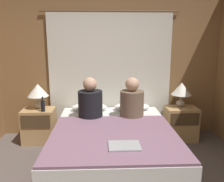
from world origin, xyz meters
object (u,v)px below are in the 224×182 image
at_px(nightstand_left, 39,125).
at_px(person_right_in_bed, 132,101).
at_px(nightstand_right, 181,123).
at_px(lamp_left, 38,91).
at_px(pillow_left, 89,107).
at_px(pillow_right, 132,107).
at_px(lamp_right, 181,90).
at_px(beer_bottle_on_left_stand, 43,106).
at_px(person_left_in_bed, 90,102).
at_px(laptop_on_bed, 124,146).
at_px(bed, 113,146).

height_order(nightstand_left, person_right_in_bed, person_right_in_bed).
relative_size(nightstand_right, lamp_left, 1.37).
xyz_separation_m(pillow_left, pillow_right, (0.72, 0.00, 0.00)).
xyz_separation_m(lamp_right, person_right_in_bed, (-0.88, -0.35, -0.09)).
bearing_deg(nightstand_right, pillow_right, 174.30).
distance_m(nightstand_right, beer_bottle_on_left_stand, 2.29).
bearing_deg(lamp_left, lamp_right, 0.00).
xyz_separation_m(person_left_in_bed, laptop_on_bed, (0.42, -1.08, -0.21)).
bearing_deg(beer_bottle_on_left_stand, person_left_in_bed, -12.60).
distance_m(person_left_in_bed, beer_bottle_on_left_stand, 0.78).
relative_size(nightstand_left, lamp_right, 1.37).
xyz_separation_m(bed, laptop_on_bed, (0.09, -0.61, 0.29)).
bearing_deg(beer_bottle_on_left_stand, pillow_left, 15.52).
relative_size(nightstand_right, person_left_in_bed, 0.90).
bearing_deg(pillow_right, person_left_in_bed, -151.57).
relative_size(lamp_right, beer_bottle_on_left_stand, 1.72).
bearing_deg(laptop_on_bed, lamp_left, 131.80).
bearing_deg(nightstand_right, bed, -147.47).
height_order(lamp_right, person_right_in_bed, person_right_in_bed).
bearing_deg(person_right_in_bed, lamp_left, 166.79).
height_order(lamp_right, pillow_right, lamp_right).
height_order(person_left_in_bed, laptop_on_bed, person_left_in_bed).
bearing_deg(beer_bottle_on_left_stand, laptop_on_bed, -46.91).
xyz_separation_m(lamp_right, person_left_in_bed, (-1.51, -0.35, -0.09)).
distance_m(nightstand_right, person_right_in_bed, 1.03).
bearing_deg(nightstand_right, laptop_on_bed, -128.61).
bearing_deg(pillow_right, lamp_right, -1.14).
bearing_deg(bed, person_right_in_bed, 56.70).
distance_m(nightstand_left, person_right_in_bed, 1.59).
relative_size(lamp_right, person_left_in_bed, 0.66).
distance_m(lamp_left, person_right_in_bed, 1.54).
xyz_separation_m(nightstand_left, laptop_on_bed, (1.28, -1.37, 0.26)).
relative_size(nightstand_left, person_left_in_bed, 0.90).
relative_size(person_right_in_bed, beer_bottle_on_left_stand, 2.59).
height_order(bed, laptop_on_bed, laptop_on_bed).
xyz_separation_m(person_right_in_bed, laptop_on_bed, (-0.21, -1.08, -0.21)).
bearing_deg(pillow_left, person_right_in_bed, -28.82).
xyz_separation_m(nightstand_left, nightstand_right, (2.37, 0.00, 0.00)).
bearing_deg(lamp_left, pillow_right, 0.61).
relative_size(pillow_left, person_right_in_bed, 0.97).
distance_m(pillow_right, beer_bottle_on_left_stand, 1.45).
bearing_deg(person_right_in_bed, pillow_right, 82.52).
distance_m(person_right_in_bed, laptop_on_bed, 1.12).
xyz_separation_m(lamp_left, beer_bottle_on_left_stand, (0.11, -0.18, -0.19)).
xyz_separation_m(pillow_left, laptop_on_bed, (0.45, -1.45, -0.02)).
height_order(pillow_left, pillow_right, same).
distance_m(person_left_in_bed, person_right_in_bed, 0.63).
relative_size(person_left_in_bed, beer_bottle_on_left_stand, 2.62).
height_order(nightstand_left, nightstand_right, same).
bearing_deg(nightstand_right, nightstand_left, 180.00).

